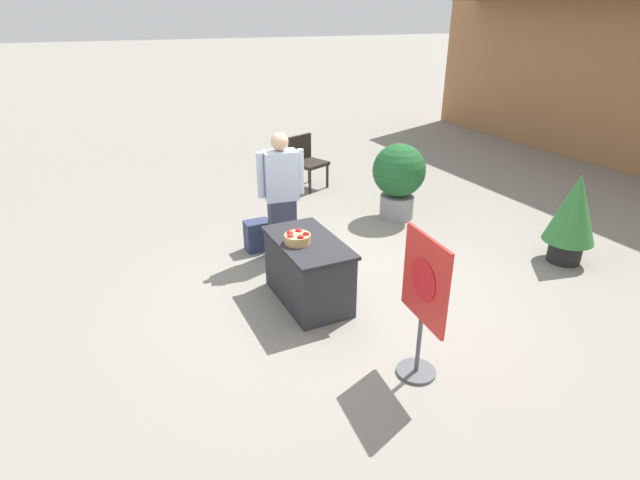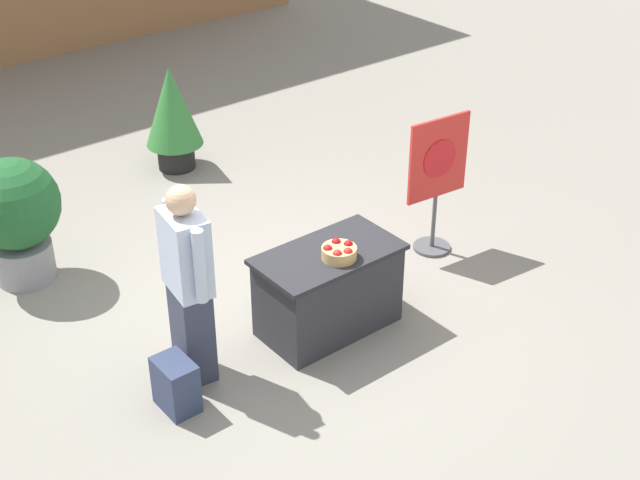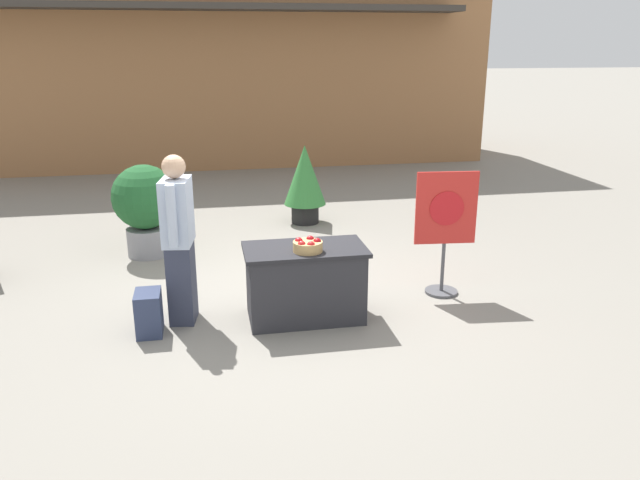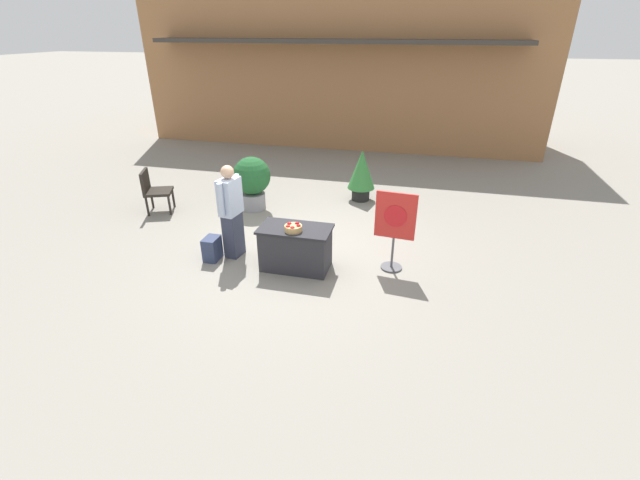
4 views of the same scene
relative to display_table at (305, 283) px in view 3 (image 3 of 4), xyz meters
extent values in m
plane|color=gray|center=(-0.17, 0.53, -0.38)|extent=(120.00, 120.00, 0.00)
cube|color=#9E6B42|center=(-1.10, 9.73, 2.31)|extent=(13.20, 3.64, 5.38)
cube|color=#38332D|center=(-1.10, 7.46, 2.96)|extent=(11.22, 0.90, 0.12)
cube|color=#2D2D33|center=(0.00, 0.00, -0.02)|extent=(1.13, 0.62, 0.71)
cube|color=#242428|center=(0.00, 0.00, 0.35)|extent=(1.20, 0.66, 0.04)
cylinder|color=tan|center=(0.01, -0.12, 0.42)|extent=(0.28, 0.28, 0.10)
sphere|color=#A30F14|center=(0.10, -0.13, 0.46)|extent=(0.08, 0.08, 0.08)
sphere|color=#A30F14|center=(0.05, -0.04, 0.46)|extent=(0.08, 0.08, 0.08)
sphere|color=red|center=(-0.07, -0.08, 0.46)|extent=(0.08, 0.08, 0.08)
sphere|color=red|center=(-0.06, -0.19, 0.46)|extent=(0.08, 0.08, 0.08)
sphere|color=red|center=(0.02, -0.22, 0.46)|extent=(0.08, 0.08, 0.08)
cube|color=#33384C|center=(-1.20, 0.17, 0.03)|extent=(0.29, 0.37, 0.81)
cube|color=silver|center=(-1.20, 0.17, 0.75)|extent=(0.32, 0.45, 0.63)
sphere|color=tan|center=(-1.20, 0.17, 1.18)|extent=(0.22, 0.22, 0.22)
cylinder|color=silver|center=(-1.17, 0.43, 0.77)|extent=(0.09, 0.09, 0.58)
cylinder|color=silver|center=(-1.24, -0.09, 0.77)|extent=(0.09, 0.09, 0.58)
cube|color=#2D3856|center=(-1.52, -0.08, -0.17)|extent=(0.24, 0.34, 0.42)
cylinder|color=#4C4C51|center=(1.59, 0.36, -0.36)|extent=(0.36, 0.36, 0.03)
cylinder|color=#4C4C51|center=(1.59, 0.36, -0.07)|extent=(0.04, 0.04, 0.55)
cube|color=red|center=(1.59, 0.36, 0.60)|extent=(0.67, 0.09, 0.79)
cylinder|color=red|center=(1.59, 0.34, 0.60)|extent=(0.37, 0.04, 0.37)
cylinder|color=black|center=(0.57, 3.45, -0.23)|extent=(0.42, 0.42, 0.30)
cone|color=#337A38|center=(0.57, 3.45, 0.38)|extent=(0.64, 0.64, 0.90)
cylinder|color=gray|center=(-1.69, 2.32, -0.19)|extent=(0.53, 0.53, 0.37)
sphere|color=#1E5628|center=(-1.69, 2.32, 0.40)|extent=(0.83, 0.83, 0.83)
camera|label=1|loc=(4.51, -2.01, 2.64)|focal=28.00mm
camera|label=2|loc=(-3.87, -4.74, 4.16)|focal=50.00mm
camera|label=3|loc=(-0.93, -5.71, 2.28)|focal=35.00mm
camera|label=4|loc=(1.92, -6.10, 3.34)|focal=24.00mm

